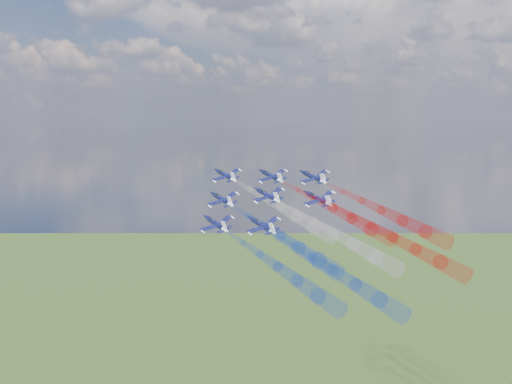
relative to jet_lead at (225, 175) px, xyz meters
The scene contains 16 objects.
jet_lead is the anchor object (origin of this frame).
trail_lead 28.21m from the jet_lead, 24.00° to the right, with size 4.36×44.86×4.36m, color white, non-canonical shape.
jet_inner_left 15.36m from the jet_lead, 63.14° to the right, with size 10.47×13.09×3.49m, color black, non-canonical shape.
trail_inner_left 41.42m from the jet_lead, 37.16° to the right, with size 4.36×44.86×4.36m, color blue, non-canonical shape.
jet_inner_right 15.30m from the jet_lead, 11.71° to the left, with size 10.47×13.09×3.49m, color black, non-canonical shape.
trail_inner_right 41.31m from the jet_lead, 11.34° to the right, with size 4.36×44.86×4.36m, color red, non-canonical shape.
jet_outer_left 28.34m from the jet_lead, 64.78° to the right, with size 10.47×13.09×3.49m, color black, non-canonical shape.
trail_outer_left 53.23m from the jet_lead, 43.87° to the right, with size 4.36×44.86×4.36m, color blue, non-canonical shape.
jet_center_third 22.01m from the jet_lead, 23.89° to the right, with size 10.47×13.09×3.49m, color black, non-canonical shape.
trail_center_third 50.21m from the jet_lead, 23.95° to the right, with size 4.36×44.86×4.36m, color white, non-canonical shape.
jet_outer_right 28.71m from the jet_lead, 11.88° to the left, with size 10.47×13.09×3.49m, color black, non-canonical shape.
trail_outer_right 53.75m from the jet_lead, ahead, with size 4.36×44.86×4.36m, color red, non-canonical shape.
jet_rear_left 34.30m from the jet_lead, 40.76° to the right, with size 10.47×13.09×3.49m, color black, non-canonical shape.
trail_rear_left 61.87m from the jet_lead, 33.11° to the right, with size 4.36×44.86×4.36m, color blue, non-canonical shape.
jet_rear_right 35.15m from the jet_lead, ahead, with size 10.47×13.09×3.49m, color black, non-canonical shape.
trail_rear_right 62.73m from the jet_lead, 15.49° to the right, with size 4.36×44.86×4.36m, color red, non-canonical shape.
Camera 1 is at (101.74, -145.38, 190.51)m, focal length 42.02 mm.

